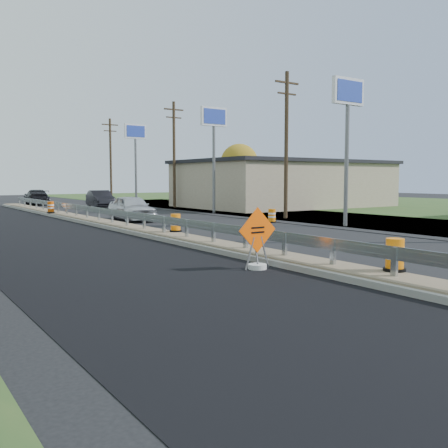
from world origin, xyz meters
TOP-DOWN VIEW (x-y plane):
  - ground at (0.00, 0.00)m, footprint 140.00×140.00m
  - grass_verge_far at (30.00, 10.00)m, footprint 40.00×120.00m
  - milled_overlay at (-4.40, 10.00)m, footprint 7.20×120.00m
  - median at (0.00, 8.00)m, footprint 1.60×55.00m
  - guardrail at (0.00, 9.00)m, footprint 0.10×46.15m
  - retail_building_near at (20.99, 20.00)m, footprint 18.50×12.50m
  - pylon_sign_south at (10.50, 3.00)m, footprint 2.20×0.30m
  - pylon_sign_mid at (10.50, 16.00)m, footprint 2.20×0.30m
  - pylon_sign_north at (10.50, 30.00)m, footprint 2.20×0.30m
  - utility_pole_smid at (11.50, 9.00)m, footprint 1.90×0.26m
  - utility_pole_nmid at (11.50, 24.00)m, footprint 1.90×0.26m
  - utility_pole_north at (11.50, 39.00)m, footprint 1.90×0.26m
  - tree_far_yellow at (26.00, 34.00)m, footprint 4.62×4.62m
  - caution_sign at (-1.43, -4.46)m, footprint 1.29×0.54m
  - barrel_median_near at (0.55, -7.59)m, footprint 0.57×0.57m
  - barrel_median_mid at (0.55, 3.93)m, footprint 0.54×0.54m
  - barrel_median_far at (-0.55, 19.83)m, footprint 0.54×0.54m
  - barrel_shoulder_near at (8.80, 7.15)m, footprint 0.55×0.55m
  - barrel_shoulder_far at (9.20, 33.72)m, footprint 0.62×0.62m
  - car_silver at (2.54, 13.13)m, footprint 2.15×4.73m
  - car_dark_mid at (5.87, 27.43)m, footprint 2.23×4.92m
  - car_dark_far at (2.52, 36.23)m, footprint 2.84×5.49m

SIDE VIEW (x-z plane):
  - ground at x=0.00m, z-range 0.00..0.00m
  - milled_overlay at x=-4.40m, z-range 0.00..0.01m
  - grass_verge_far at x=30.00m, z-range 0.00..0.03m
  - median at x=0.00m, z-range 0.00..0.23m
  - barrel_shoulder_near at x=8.80m, z-range -0.02..0.78m
  - barrel_shoulder_far at x=9.20m, z-range -0.02..0.89m
  - caution_sign at x=-1.43m, z-range -0.44..1.34m
  - barrel_median_far at x=-0.55m, z-range 0.21..1.00m
  - barrel_median_mid at x=0.55m, z-range 0.21..1.01m
  - barrel_median_near at x=0.55m, z-range 0.21..1.05m
  - guardrail at x=0.00m, z-range 0.37..1.09m
  - car_dark_far at x=2.52m, z-range 0.00..1.52m
  - car_dark_mid at x=5.87m, z-range 0.00..1.57m
  - car_silver at x=2.54m, z-range 0.00..1.57m
  - retail_building_near at x=20.99m, z-range 0.02..4.29m
  - tree_far_yellow at x=26.00m, z-range 1.11..7.97m
  - utility_pole_smid at x=11.50m, z-range 0.23..9.63m
  - utility_pole_nmid at x=11.50m, z-range 0.23..9.63m
  - utility_pole_north at x=11.50m, z-range 0.23..9.63m
  - pylon_sign_south at x=10.50m, z-range 2.53..10.43m
  - pylon_sign_mid at x=10.50m, z-range 2.53..10.43m
  - pylon_sign_north at x=10.50m, z-range 2.53..10.43m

